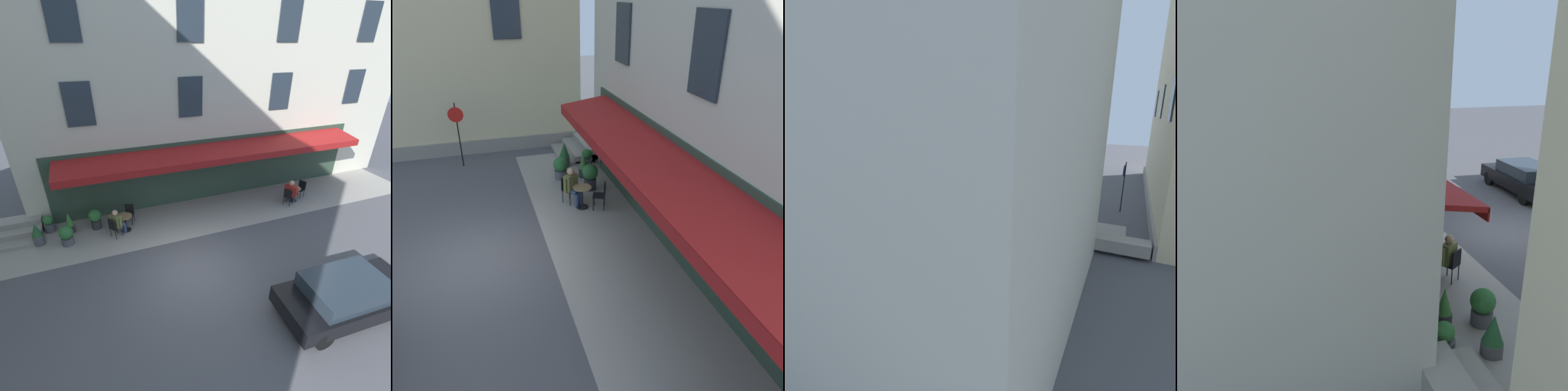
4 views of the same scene
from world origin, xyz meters
TOP-DOWN VIEW (x-y plane):
  - ground_plane at (0.00, 0.00)m, footprint 70.00×70.00m
  - sidewalk_cafe_terrace at (-3.25, -3.40)m, footprint 20.50×3.20m
  - cafe_building_facade at (-4.00, -9.49)m, footprint 20.00×10.70m
  - back_alley_steps at (6.60, -4.59)m, footprint 2.40×1.75m
  - cafe_table_near_entrance at (-6.64, -3.03)m, footprint 0.60×0.60m
  - cafe_chair_black_kerbside at (-6.07, -2.75)m, footprint 0.53×0.53m
  - cafe_chair_black_under_awning at (-7.23, -3.26)m, footprint 0.52×0.52m
  - cafe_table_mid_terrace at (1.94, -3.35)m, footprint 0.60×0.60m
  - cafe_chair_black_back_row at (2.47, -2.99)m, footprint 0.55×0.55m
  - cafe_chair_black_facing_street at (1.69, -3.93)m, footprint 0.53×0.53m
  - seated_patron_in_olive at (2.29, -3.11)m, footprint 0.62×0.60m
  - seated_companion_in_red at (-6.26, -2.85)m, footprint 0.65×0.62m
  - potted_plant_by_steps at (3.18, -3.99)m, footprint 0.57×0.57m
  - potted_plant_under_sign at (4.25, -4.05)m, footprint 0.36×0.36m
  - potted_plant_entrance_right at (5.12, -4.44)m, footprint 0.45×0.45m
  - potted_plant_entrance_left at (4.36, -3.19)m, footprint 0.56×0.56m
  - potted_plant_mid_terrace at (5.47, -3.60)m, footprint 0.43×0.43m
  - parked_car_black at (-3.74, 3.30)m, footprint 4.37×1.97m

SIDE VIEW (x-z plane):
  - ground_plane at x=0.00m, z-range 0.00..0.00m
  - sidewalk_cafe_terrace at x=-3.25m, z-range 0.00..0.01m
  - back_alley_steps at x=6.60m, z-range -0.06..0.54m
  - potted_plant_entrance_right at x=5.12m, z-range -0.02..0.75m
  - potted_plant_entrance_left at x=4.36m, z-range 0.02..0.88m
  - potted_plant_under_sign at x=4.25m, z-range -0.01..0.95m
  - potted_plant_mid_terrace at x=5.47m, z-range -0.01..0.99m
  - cafe_table_near_entrance at x=-6.64m, z-range 0.12..0.87m
  - cafe_table_mid_terrace at x=1.94m, z-range 0.12..0.87m
  - potted_plant_by_steps at x=3.18m, z-range 0.05..1.00m
  - cafe_chair_black_kerbside at x=-6.07m, z-range 0.09..1.00m
  - cafe_chair_black_under_awning at x=-7.23m, z-range 0.09..1.00m
  - cafe_chair_black_back_row at x=2.47m, z-range 0.09..1.00m
  - cafe_chair_black_facing_street at x=1.69m, z-range 0.09..1.00m
  - seated_patron_in_olive at x=2.29m, z-range 0.05..1.33m
  - seated_companion_in_red at x=-6.26m, z-range 0.04..1.37m
  - parked_car_black at x=-3.74m, z-range 0.05..1.38m
  - cafe_building_facade at x=-4.00m, z-range -0.01..14.99m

